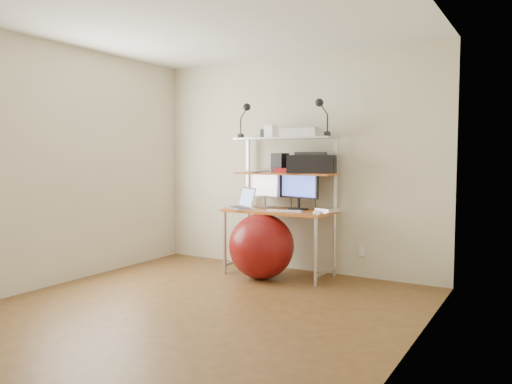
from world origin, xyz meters
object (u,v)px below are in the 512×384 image
monitor_silver (265,186)px  monitor_black (299,186)px  laptop (243,204)px  printer (311,163)px  exercise_ball (261,246)px

monitor_silver → monitor_black: size_ratio=0.89×
monitor_silver → laptop: (-0.14, -0.25, -0.20)m
monitor_silver → printer: 0.64m
monitor_black → laptop: 0.67m
printer → monitor_black: bearing=173.6°
laptop → printer: bearing=52.1°
monitor_silver → laptop: monitor_silver is taller
monitor_silver → laptop: 0.35m
monitor_silver → laptop: size_ratio=1.05×
laptop → printer: 0.90m
monitor_silver → exercise_ball: 0.76m
laptop → monitor_black: bearing=53.7°
laptop → exercise_ball: 0.56m
monitor_black → printer: size_ratio=0.91×
monitor_black → exercise_ball: 0.79m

